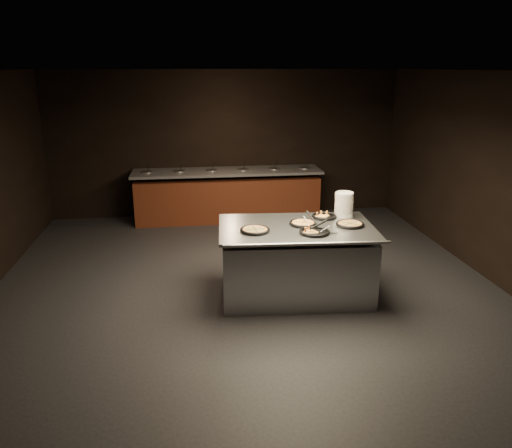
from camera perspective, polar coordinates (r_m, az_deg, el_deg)
The scene contains 11 objects.
room at distance 6.28m, azimuth -0.82°, elevation 3.76°, with size 7.02×8.02×2.92m.
salad_bar at distance 9.97m, azimuth -3.24°, elevation 2.96°, with size 3.70×0.83×1.18m.
serving_counter at distance 6.67m, azimuth 4.54°, elevation -4.40°, with size 2.09×1.41×0.97m.
plate_stack at distance 6.98m, azimuth 10.03°, elevation 2.20°, with size 0.25×0.25×0.33m, color silver.
pan_veggie_whole at distance 6.28m, azimuth -0.12°, elevation -0.68°, with size 0.38×0.38×0.04m.
pan_cheese_whole at distance 6.58m, azimuth 5.40°, elevation 0.10°, with size 0.36×0.36×0.04m.
pan_cheese_slices_a at distance 6.92m, azimuth 7.79°, elevation 0.89°, with size 0.34×0.34×0.04m.
pan_cheese_slices_b at distance 6.25m, azimuth 6.71°, elevation -0.89°, with size 0.39×0.39×0.04m.
pan_veggie_slices at distance 6.63m, azimuth 10.70°, elevation -0.00°, with size 0.37×0.37×0.04m.
server_left at distance 6.56m, azimuth 6.03°, elevation 0.62°, with size 0.24×0.32×0.18m.
server_right at distance 6.25m, azimuth 7.59°, elevation -0.30°, with size 0.35×0.10×0.17m.
Camera 1 is at (-0.72, -6.06, 2.95)m, focal length 35.00 mm.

